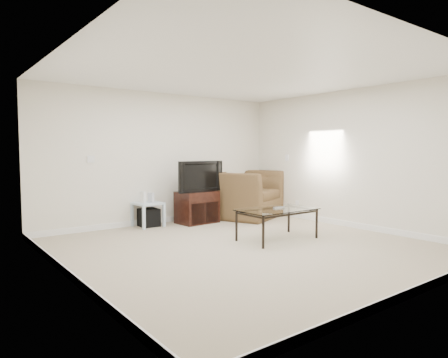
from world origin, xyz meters
TOP-DOWN VIEW (x-y plane):
  - floor at (0.00, 0.00)m, footprint 5.00×5.00m
  - ceiling at (0.00, 0.00)m, footprint 5.00×5.00m
  - wall_back at (0.00, 2.50)m, footprint 5.00×0.02m
  - wall_left at (-2.50, 0.00)m, footprint 0.02×5.00m
  - wall_right at (2.50, 0.00)m, footprint 0.02×5.00m
  - plate_back at (-1.40, 2.49)m, footprint 0.12×0.02m
  - plate_right_switch at (2.49, 1.60)m, footprint 0.02×0.09m
  - plate_right_outlet at (2.49, 1.30)m, footprint 0.02×0.08m
  - tv_stand at (0.49, 2.05)m, footprint 0.77×0.56m
  - dvd_player at (0.49, 2.01)m, footprint 0.41×0.30m
  - television at (0.49, 2.02)m, footprint 0.96×0.25m
  - side_table at (-0.44, 2.28)m, footprint 0.51×0.51m
  - subwoofer at (-0.41, 2.30)m, footprint 0.35×0.35m
  - game_console at (-0.55, 2.25)m, footprint 0.06×0.15m
  - game_case at (-0.38, 2.27)m, footprint 0.08×0.14m
  - recliner at (1.68, 2.05)m, footprint 1.75×1.48m
  - coffee_table at (0.69, 0.07)m, footprint 1.24×0.71m
  - remote at (0.77, 0.11)m, footprint 0.20×0.10m

SIDE VIEW (x-z plane):
  - floor at x=0.00m, z-range 0.00..0.00m
  - subwoofer at x=-0.41m, z-range -0.01..0.33m
  - side_table at x=-0.44m, z-range 0.00..0.45m
  - coffee_table at x=0.69m, z-range 0.00..0.48m
  - plate_right_outlet at x=2.49m, z-range 0.24..0.36m
  - tv_stand at x=0.49m, z-range 0.00..0.62m
  - remote at x=0.77m, z-range 0.48..0.51m
  - dvd_player at x=0.49m, z-range 0.49..0.54m
  - game_case at x=-0.38m, z-range 0.45..0.63m
  - game_console at x=-0.55m, z-range 0.45..0.66m
  - recliner at x=1.68m, z-range 0.00..1.30m
  - television at x=0.49m, z-range 0.62..1.20m
  - wall_back at x=0.00m, z-range 0.00..2.50m
  - wall_left at x=-2.50m, z-range 0.00..2.50m
  - wall_right at x=2.50m, z-range 0.00..2.50m
  - plate_back at x=-1.40m, z-range 1.19..1.31m
  - plate_right_switch at x=2.49m, z-range 1.19..1.31m
  - ceiling at x=0.00m, z-range 2.50..2.50m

